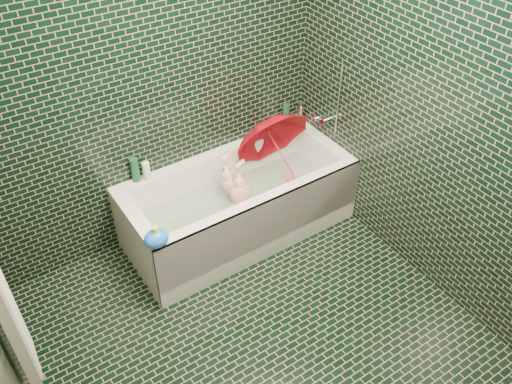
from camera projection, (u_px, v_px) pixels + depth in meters
floor at (265, 350)px, 3.42m from camera, size 2.80×2.80×0.00m
wall_back at (146, 84)px, 3.52m from camera, size 2.80×0.00×2.80m
wall_right at (450, 121)px, 3.17m from camera, size 0.00×2.80×2.80m
bathtub at (240, 211)px, 4.12m from camera, size 1.70×0.75×0.55m
bath_mat at (239, 215)px, 4.17m from camera, size 1.35×0.47×0.01m
water at (238, 201)px, 4.08m from camera, size 1.48×0.53×0.00m
towel at (6, 311)px, 2.39m from camera, size 0.08×0.44×1.12m
faucet at (328, 116)px, 4.11m from camera, size 0.18×0.19×0.55m
child at (240, 198)px, 4.08m from camera, size 0.85×0.41×0.30m
umbrella at (279, 150)px, 4.06m from camera, size 0.74×0.86×0.88m
soap_bottle_a at (300, 122)px, 4.46m from camera, size 0.11×0.11×0.25m
soap_bottle_b at (297, 124)px, 4.43m from camera, size 0.10×0.10×0.19m
soap_bottle_c at (294, 124)px, 4.44m from camera, size 0.15×0.15×0.16m
bottle_right_tall at (286, 116)px, 4.34m from camera, size 0.07×0.07×0.20m
bottle_right_pump at (300, 113)px, 4.41m from camera, size 0.05×0.05×0.16m
bottle_left_tall at (135, 170)px, 3.81m from camera, size 0.07×0.07×0.19m
bottle_left_short at (147, 171)px, 3.82m from camera, size 0.06×0.06×0.15m
rubber_duck at (269, 130)px, 4.30m from camera, size 0.11×0.08×0.08m
bath_toy at (156, 238)px, 3.32m from camera, size 0.17×0.15×0.15m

